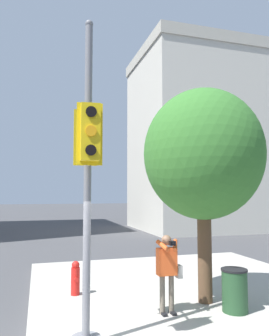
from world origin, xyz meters
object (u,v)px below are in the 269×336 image
object	(u,v)px
traffic_signal_pole	(87,169)
trash_bin	(235,290)
person_photographer	(168,267)
fire_hydrant	(75,278)
street_tree	(203,155)

from	to	relation	value
traffic_signal_pole	trash_bin	distance (m)	4.08
person_photographer	fire_hydrant	bearing A→B (deg)	133.34
person_photographer	street_tree	bearing A→B (deg)	21.00
trash_bin	person_photographer	bearing A→B (deg)	167.54
trash_bin	fire_hydrant	bearing A→B (deg)	145.67
fire_hydrant	trash_bin	bearing A→B (deg)	-34.33
person_photographer	trash_bin	bearing A→B (deg)	-12.46
traffic_signal_pole	street_tree	distance (m)	3.24
person_photographer	street_tree	distance (m)	2.69
traffic_signal_pole	street_tree	size ratio (longest dim) A/B	1.12
trash_bin	street_tree	bearing A→B (deg)	112.16
street_tree	fire_hydrant	distance (m)	4.30
traffic_signal_pole	street_tree	xyz separation A→B (m)	(2.92, 1.33, 0.49)
traffic_signal_pole	person_photographer	bearing A→B (deg)	26.39
traffic_signal_pole	fire_hydrant	xyz separation A→B (m)	(0.13, 2.71, -2.49)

